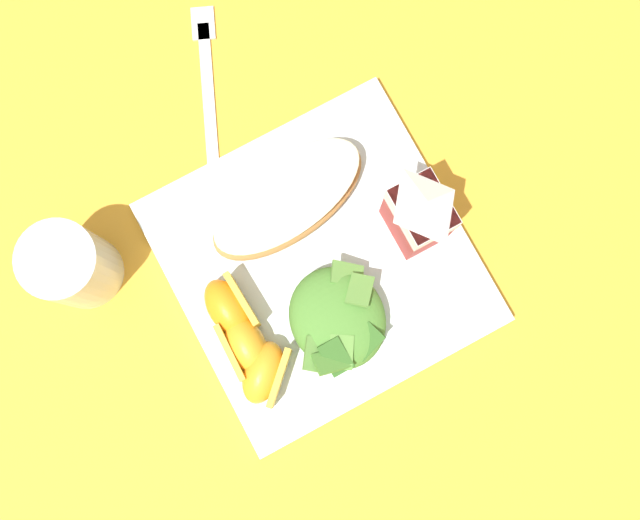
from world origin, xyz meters
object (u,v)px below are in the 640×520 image
cheesy_pizza_bread (286,200)px  orange_wedge_middle (245,346)px  orange_wedge_front (229,307)px  orange_wedge_rear (265,373)px  milk_carton (420,213)px  metal_fork (207,77)px  white_plate (320,263)px  green_salad_pile (338,318)px  drinking_clear_cup (72,266)px

cheesy_pizza_bread → orange_wedge_middle: bearing=-43.3°
orange_wedge_front → orange_wedge_rear: size_ratio=0.91×
milk_carton → metal_fork: (-0.24, -0.11, -0.07)m
cheesy_pizza_bread → orange_wedge_middle: orange_wedge_middle is taller
metal_fork → white_plate: bearing=2.8°
green_salad_pile → orange_wedge_rear: size_ratio=1.47×
white_plate → green_salad_pile: 0.07m
drinking_clear_cup → white_plate: bearing=63.9°
cheesy_pizza_bread → green_salad_pile: (0.12, -0.01, 0.00)m
milk_carton → orange_wedge_middle: bearing=-81.9°
cheesy_pizza_bread → drinking_clear_cup: (-0.04, -0.21, 0.01)m
orange_wedge_rear → metal_fork: (-0.30, 0.09, -0.03)m
orange_wedge_rear → green_salad_pile: bearing=98.4°
drinking_clear_cup → orange_wedge_front: bearing=47.4°
milk_carton → orange_wedge_rear: 0.21m
white_plate → orange_wedge_rear: orange_wedge_rear is taller
orange_wedge_rear → cheesy_pizza_bread: bearing=145.3°
white_plate → orange_wedge_rear: bearing=-53.8°
white_plate → drinking_clear_cup: drinking_clear_cup is taller
white_plate → cheesy_pizza_bread: cheesy_pizza_bread is taller
orange_wedge_front → drinking_clear_cup: size_ratio=0.63×
green_salad_pile → orange_wedge_middle: green_salad_pile is taller
white_plate → orange_wedge_front: size_ratio=4.53×
green_salad_pile → orange_wedge_middle: 0.09m
orange_wedge_front → orange_wedge_middle: 0.04m
cheesy_pizza_bread → orange_wedge_rear: 0.17m
orange_wedge_middle → metal_fork: orange_wedge_middle is taller
cheesy_pizza_bread → milk_carton: (0.08, 0.10, 0.04)m
cheesy_pizza_bread → milk_carton: milk_carton is taller
white_plate → metal_fork: white_plate is taller
white_plate → orange_wedge_middle: bearing=-68.7°
cheesy_pizza_bread → orange_wedge_middle: 0.15m
white_plate → milk_carton: bearing=83.3°
milk_carton → orange_wedge_front: (-0.01, -0.20, -0.04)m
orange_wedge_front → drinking_clear_cup: 0.15m
milk_carton → orange_wedge_front: milk_carton is taller
white_plate → orange_wedge_middle: (0.04, -0.10, 0.03)m
milk_carton → orange_wedge_middle: size_ratio=1.81×
green_salad_pile → drinking_clear_cup: bearing=-129.3°
metal_fork → orange_wedge_front: bearing=-21.1°
white_plate → orange_wedge_front: 0.10m
orange_wedge_front → cheesy_pizza_bread: bearing=124.5°
orange_wedge_middle → orange_wedge_rear: same height
cheesy_pizza_bread → milk_carton: size_ratio=1.63×
orange_wedge_middle → drinking_clear_cup: bearing=-143.0°
cheesy_pizza_bread → green_salad_pile: size_ratio=1.79×
milk_carton → metal_fork: bearing=-155.6°
green_salad_pile → orange_wedge_front: size_ratio=1.63×
orange_wedge_rear → metal_fork: size_ratio=0.38×
metal_fork → drinking_clear_cup: (0.12, -0.20, 0.05)m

